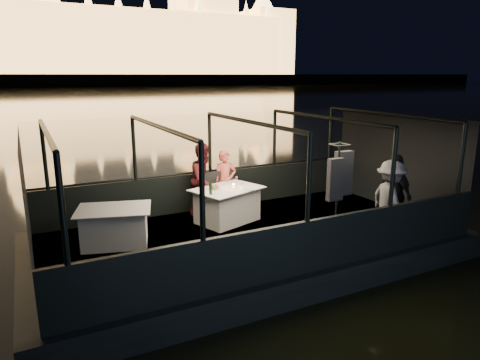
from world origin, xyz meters
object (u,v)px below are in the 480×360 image
dining_table_aft (115,225)px  wine_bottle (211,187)px  dining_table_central (227,205)px  person_woman_coral (225,180)px  passenger_stripe (390,197)px  coat_stand (337,201)px  person_man_maroon (204,183)px  passenger_dark (394,192)px  chair_port_left (215,197)px  chair_port_right (228,195)px

dining_table_aft → wine_bottle: size_ratio=4.45×
dining_table_central → person_woman_coral: size_ratio=0.99×
dining_table_aft → passenger_stripe: passenger_stripe is taller
coat_stand → person_woman_coral: size_ratio=1.37×
person_man_maroon → passenger_dark: (3.06, -2.80, 0.10)m
dining_table_central → wine_bottle: 0.80m
dining_table_aft → passenger_dark: passenger_dark is taller
chair_port_left → chair_port_right: (0.33, 0.01, 0.00)m
chair_port_right → person_woman_coral: (0.02, 0.19, 0.30)m
chair_port_left → passenger_dark: 3.90m
person_man_maroon → chair_port_right: bearing=-38.1°
coat_stand → passenger_dark: coat_stand is taller
dining_table_aft → passenger_stripe: size_ratio=0.86×
dining_table_central → chair_port_right: 0.60m
chair_port_left → wine_bottle: size_ratio=3.18×
passenger_dark → wine_bottle: (-3.33, 1.78, 0.06)m
dining_table_aft → chair_port_right: chair_port_right is taller
chair_port_left → coat_stand: 3.04m
dining_table_aft → passenger_stripe: 5.37m
person_woman_coral → chair_port_left: bearing=-138.3°
dining_table_aft → dining_table_central: bearing=5.4°
passenger_stripe → dining_table_aft: bearing=79.8°
passenger_stripe → wine_bottle: (-2.94, 2.06, 0.06)m
person_man_maroon → wine_bottle: 1.06m
person_man_maroon → passenger_dark: bearing=-60.4°
chair_port_right → person_woman_coral: person_woman_coral is taller
chair_port_left → passenger_dark: (2.88, -2.60, 0.40)m
chair_port_right → person_woman_coral: size_ratio=0.66×
coat_stand → person_man_maroon: bearing=116.9°
dining_table_central → dining_table_aft: dining_table_central is taller
dining_table_aft → person_woman_coral: 2.95m
dining_table_central → wine_bottle: bearing=-150.3°
chair_port_left → chair_port_right: 0.33m
dining_table_aft → person_man_maroon: size_ratio=0.82×
chair_port_right → wine_bottle: wine_bottle is taller
person_woman_coral → person_man_maroon: (-0.53, 0.00, 0.00)m
dining_table_aft → chair_port_left: 2.54m
chair_port_left → person_man_maroon: (-0.18, 0.20, 0.30)m
coat_stand → dining_table_aft: bearing=152.3°
coat_stand → passenger_stripe: 1.21m
dining_table_central → passenger_stripe: (2.43, -2.35, 0.47)m
person_man_maroon → passenger_dark: 4.15m
passenger_stripe → passenger_dark: (0.39, 0.27, 0.00)m
dining_table_aft → chair_port_left: bearing=17.4°
coat_stand → wine_bottle: (-1.75, 1.89, 0.02)m
coat_stand → wine_bottle: 2.58m
person_woman_coral → person_man_maroon: 0.53m
dining_table_central → coat_stand: coat_stand is taller
dining_table_central → passenger_stripe: 3.41m
dining_table_central → person_man_maroon: size_ratio=0.87×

